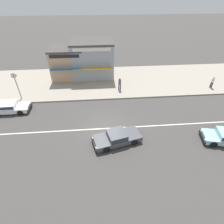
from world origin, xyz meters
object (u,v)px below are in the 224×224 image
pedestrian_mid_kerb (120,83)px  shopfront_corner_warung (93,59)px  shopfront_mid_block (68,63)px  street_clock (15,80)px  sedan_dark_grey_0 (117,137)px  hatchback_white_3 (9,107)px  pedestrian_near_clock (213,81)px

pedestrian_mid_kerb → shopfront_corner_warung: size_ratio=0.29×
shopfront_mid_block → street_clock: bearing=-131.8°
sedan_dark_grey_0 → hatchback_white_3: (-11.21, 5.60, 0.06)m
pedestrian_near_clock → shopfront_mid_block: bearing=165.0°
hatchback_white_3 → pedestrian_near_clock: size_ratio=2.51×
pedestrian_near_clock → shopfront_corner_warung: 16.68m
shopfront_corner_warung → shopfront_mid_block: (-3.60, -0.28, -0.38)m
hatchback_white_3 → shopfront_mid_block: size_ratio=0.81×
hatchback_white_3 → shopfront_mid_block: (5.57, 8.34, 1.70)m
sedan_dark_grey_0 → shopfront_mid_block: shopfront_mid_block is taller
hatchback_white_3 → street_clock: size_ratio=1.21×
street_clock → hatchback_white_3: bearing=-98.3°
shopfront_corner_warung → shopfront_mid_block: shopfront_corner_warung is taller
sedan_dark_grey_0 → shopfront_corner_warung: bearing=98.2°
pedestrian_mid_kerb → shopfront_mid_block: 8.56m
sedan_dark_grey_0 → hatchback_white_3: 12.54m
pedestrian_near_clock → street_clock: bearing=-178.5°
street_clock → shopfront_mid_block: 7.81m
pedestrian_mid_kerb → shopfront_mid_block: (-6.98, 4.82, 1.14)m
street_clock → pedestrian_near_clock: size_ratio=2.08×
pedestrian_near_clock → pedestrian_mid_kerb: pedestrian_mid_kerb is taller
street_clock → shopfront_mid_block: size_ratio=0.67×
pedestrian_mid_kerb → sedan_dark_grey_0: bearing=-98.3°
sedan_dark_grey_0 → shopfront_mid_block: 15.15m
hatchback_white_3 → pedestrian_mid_kerb: size_ratio=2.32×
shopfront_mid_block → pedestrian_mid_kerb: bearing=-34.6°
sedan_dark_grey_0 → pedestrian_near_clock: pedestrian_near_clock is taller
pedestrian_mid_kerb → shopfront_corner_warung: shopfront_corner_warung is taller
hatchback_white_3 → shopfront_mid_block: bearing=56.3°
pedestrian_near_clock → shopfront_mid_block: size_ratio=0.32×
sedan_dark_grey_0 → shopfront_mid_block: (-5.65, 13.95, 1.76)m
hatchback_white_3 → pedestrian_mid_kerb: (12.55, 3.52, 0.56)m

